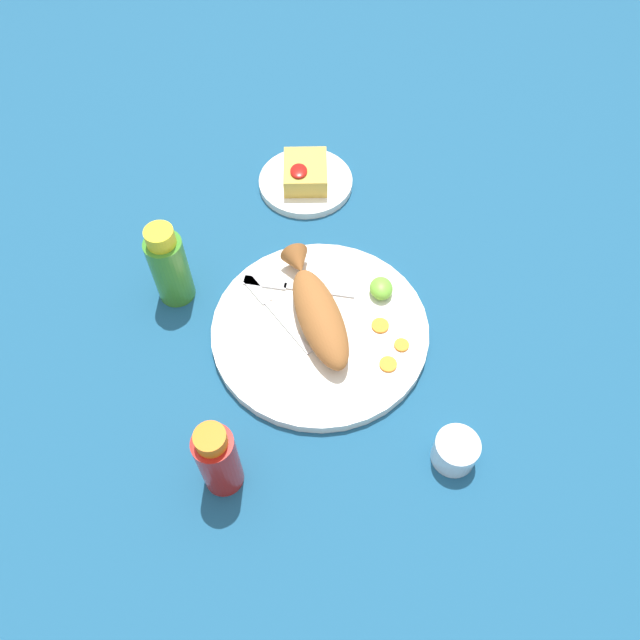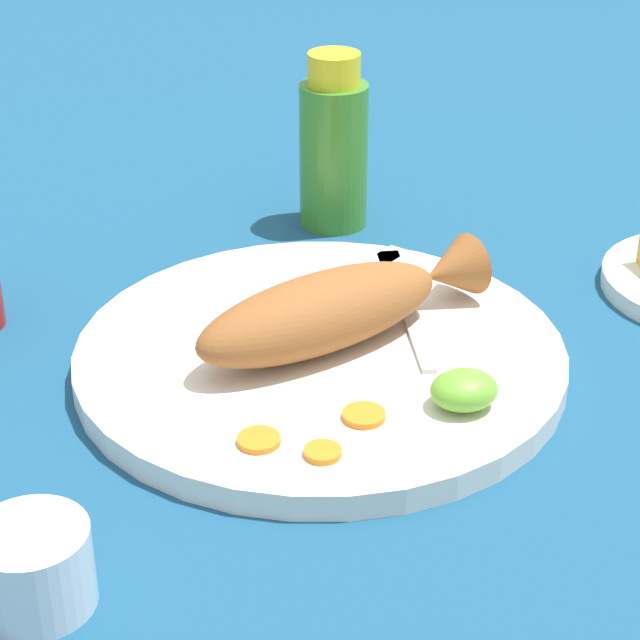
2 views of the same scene
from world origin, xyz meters
name	(u,v)px [view 2 (image 2 of 2)]	position (x,y,z in m)	size (l,w,h in m)	color
ground_plane	(320,368)	(0.00, 0.00, 0.00)	(4.00, 4.00, 0.00)	navy
main_plate	(320,357)	(0.00, 0.00, 0.01)	(0.34, 0.34, 0.02)	white
fried_fish	(337,307)	(-0.01, 0.00, 0.04)	(0.23, 0.12, 0.05)	#935628
fork_near	(341,286)	(-0.04, -0.08, 0.02)	(0.16, 0.12, 0.00)	silver
fork_far	(404,299)	(-0.08, -0.04, 0.02)	(0.05, 0.18, 0.00)	silver
carrot_slice_near	(323,452)	(0.04, 0.12, 0.02)	(0.02, 0.02, 0.00)	orange
carrot_slice_mid	(259,440)	(0.07, 0.10, 0.02)	(0.03, 0.03, 0.00)	orange
carrot_slice_far	(357,416)	(0.00, 0.09, 0.02)	(0.03, 0.03, 0.00)	orange
lime_wedge_main	(464,390)	(-0.06, 0.10, 0.03)	(0.04, 0.04, 0.02)	#6BB233
hot_sauce_bottle_green	(334,147)	(-0.08, -0.23, 0.07)	(0.06, 0.06, 0.15)	#3D8428
salt_cup	(35,572)	(0.21, 0.18, 0.02)	(0.06, 0.06, 0.05)	silver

